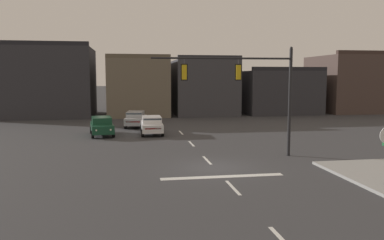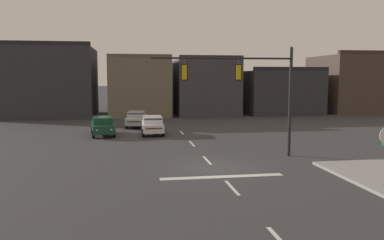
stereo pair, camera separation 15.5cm
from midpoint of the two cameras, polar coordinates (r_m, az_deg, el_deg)
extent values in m
plane|color=#353538|center=(22.06, 3.43, -7.00)|extent=(400.00, 400.00, 0.00)
cube|color=silver|center=(20.17, 4.66, -8.28)|extent=(6.40, 0.50, 0.01)
cube|color=silver|center=(18.30, 6.15, -9.83)|extent=(0.16, 2.40, 0.01)
cube|color=silver|center=(23.97, 2.41, -5.91)|extent=(0.16, 2.40, 0.01)
cube|color=silver|center=(29.77, 0.14, -3.49)|extent=(0.16, 2.40, 0.01)
cube|color=silver|center=(35.63, -1.38, -1.86)|extent=(0.16, 2.40, 0.01)
cylinder|color=black|center=(25.62, 14.35, 2.42)|extent=(0.20, 0.20, 6.85)
cylinder|color=black|center=(24.41, 4.67, 9.01)|extent=(8.81, 0.57, 0.12)
sphere|color=black|center=(25.63, 14.57, 10.19)|extent=(0.18, 0.18, 0.18)
cylinder|color=#56565B|center=(24.61, 7.01, 8.42)|extent=(0.03, 0.03, 0.35)
cube|color=gold|center=(24.59, 6.99, 6.96)|extent=(0.31, 0.26, 0.90)
sphere|color=red|center=(24.73, 6.93, 7.61)|extent=(0.20, 0.20, 0.20)
sphere|color=#2D2314|center=(24.72, 6.93, 6.96)|extent=(0.20, 0.20, 0.20)
sphere|color=black|center=(24.72, 6.92, 6.31)|extent=(0.20, 0.20, 0.20)
cube|color=black|center=(24.58, 7.00, 6.96)|extent=(0.42, 0.05, 1.02)
cylinder|color=#56565B|center=(24.08, -0.96, 8.51)|extent=(0.03, 0.03, 0.35)
cube|color=gold|center=(24.06, -0.96, 7.02)|extent=(0.31, 0.26, 0.90)
sphere|color=red|center=(24.20, -0.99, 7.68)|extent=(0.20, 0.20, 0.20)
sphere|color=#2D2314|center=(24.19, -0.98, 7.02)|extent=(0.20, 0.20, 0.20)
sphere|color=black|center=(24.19, -0.98, 6.35)|extent=(0.20, 0.20, 0.20)
cube|color=black|center=(24.05, -0.95, 7.02)|extent=(0.42, 0.05, 1.02)
cube|color=silver|center=(34.79, -5.67, -0.93)|extent=(1.83, 4.41, 0.70)
cube|color=silver|center=(34.57, -5.67, 0.07)|extent=(1.62, 2.47, 0.56)
cube|color=#2D3842|center=(35.33, -5.74, 0.18)|extent=(1.52, 0.26, 0.47)
cube|color=#2D3842|center=(33.41, -5.57, -0.18)|extent=(1.52, 0.23, 0.46)
cylinder|color=black|center=(36.25, -7.13, -1.26)|extent=(0.22, 0.64, 0.64)
cylinder|color=black|center=(36.33, -4.44, -1.21)|extent=(0.22, 0.64, 0.64)
cylinder|color=black|center=(33.37, -7.00, -1.92)|extent=(0.22, 0.64, 0.64)
cylinder|color=black|center=(33.46, -4.09, -1.86)|extent=(0.22, 0.64, 0.64)
sphere|color=silver|center=(36.92, -6.74, -0.44)|extent=(0.16, 0.16, 0.16)
sphere|color=silver|center=(36.98, -4.95, -0.41)|extent=(0.16, 0.16, 0.16)
cube|color=maroon|center=(32.62, -5.48, -1.27)|extent=(1.37, 0.05, 0.12)
cube|color=#143D28|center=(34.77, -12.83, -1.06)|extent=(2.34, 4.59, 0.70)
cube|color=#143D28|center=(34.85, -12.87, 0.00)|extent=(1.90, 2.65, 0.56)
cube|color=#2D3842|center=(34.09, -12.79, -0.18)|extent=(1.54, 0.44, 0.47)
cube|color=#2D3842|center=(36.01, -12.98, 0.16)|extent=(1.54, 0.41, 0.46)
cylinder|color=black|center=(33.45, -11.21, -1.97)|extent=(0.30, 0.66, 0.64)
cylinder|color=black|center=(33.35, -14.12, -2.07)|extent=(0.30, 0.66, 0.64)
cylinder|color=black|center=(36.31, -11.61, -1.33)|extent=(0.30, 0.66, 0.64)
cylinder|color=black|center=(36.22, -14.29, -1.42)|extent=(0.30, 0.66, 0.64)
sphere|color=silver|center=(32.65, -11.59, -1.42)|extent=(0.16, 0.16, 0.16)
sphere|color=silver|center=(32.58, -13.61, -1.49)|extent=(0.16, 0.16, 0.16)
cube|color=maroon|center=(36.92, -13.03, -0.52)|extent=(1.36, 0.21, 0.12)
cube|color=#9EA0A5|center=(39.99, -7.97, -0.01)|extent=(2.39, 4.61, 0.70)
cube|color=#9EA0A5|center=(39.78, -8.01, 0.86)|extent=(1.93, 2.66, 0.56)
cube|color=#2D3842|center=(40.54, -7.88, 0.94)|extent=(1.54, 0.46, 0.47)
cube|color=#2D3842|center=(38.63, -8.23, 0.67)|extent=(1.54, 0.42, 0.46)
cylinder|color=black|center=(41.58, -8.89, -0.31)|extent=(0.31, 0.66, 0.64)
cylinder|color=black|center=(41.38, -6.55, -0.31)|extent=(0.31, 0.66, 0.64)
cylinder|color=black|center=(38.72, -9.47, -0.81)|extent=(0.31, 0.66, 0.64)
cylinder|color=black|center=(38.51, -6.97, -0.81)|extent=(0.31, 0.66, 0.64)
sphere|color=silver|center=(42.21, -8.39, 0.38)|extent=(0.16, 0.16, 0.16)
sphere|color=silver|center=(42.08, -6.84, 0.38)|extent=(0.16, 0.16, 0.16)
cube|color=maroon|center=(37.83, -8.38, -0.26)|extent=(1.36, 0.23, 0.12)
cube|color=#2D2D33|center=(53.78, -20.56, 5.18)|extent=(12.35, 9.94, 8.74)
cube|color=black|center=(49.36, -21.87, 10.43)|extent=(12.35, 0.60, 0.50)
cube|color=#665B4C|center=(53.41, -7.67, 4.77)|extent=(7.83, 11.33, 7.33)
cube|color=brown|center=(48.09, -7.59, 9.26)|extent=(7.83, 0.60, 0.50)
cube|color=#38383D|center=(52.94, 2.06, 4.77)|extent=(8.12, 8.48, 7.26)
cube|color=#2B2B30|center=(49.12, 2.96, 9.17)|extent=(8.12, 0.60, 0.50)
cube|color=#2D2D33|center=(58.24, 11.86, 4.10)|extent=(10.08, 13.43, 5.87)
cube|color=black|center=(52.26, 14.45, 7.28)|extent=(10.08, 0.60, 0.50)
cube|color=#473833|center=(62.47, 23.48, 4.86)|extent=(12.45, 10.18, 8.07)
cube|color=#3A2B26|center=(58.56, 26.19, 8.87)|extent=(12.45, 0.60, 0.50)
camera|label=1|loc=(0.08, -89.81, 0.02)|focal=36.37mm
camera|label=2|loc=(0.08, 90.19, -0.02)|focal=36.37mm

